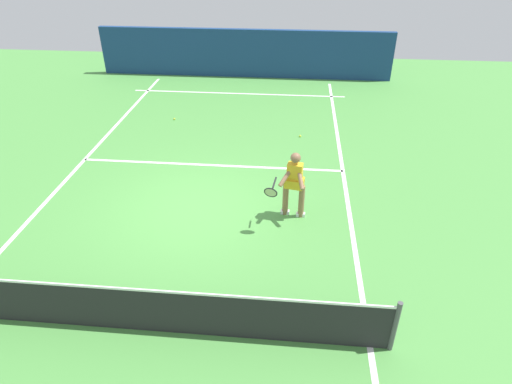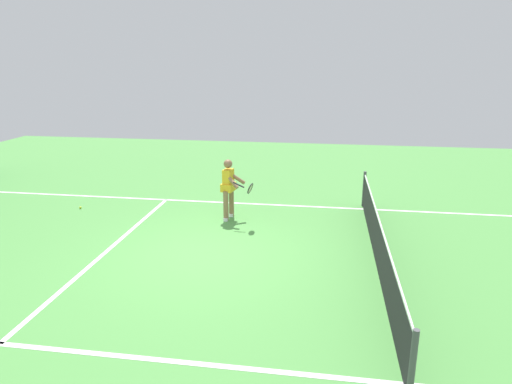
% 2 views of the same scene
% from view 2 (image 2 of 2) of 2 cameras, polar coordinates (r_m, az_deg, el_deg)
% --- Properties ---
extents(ground_plane, '(27.02, 27.02, 0.00)m').
position_cam_2_polar(ground_plane, '(9.78, -6.52, -7.66)').
color(ground_plane, '#4C9342').
extents(service_line_marking, '(7.09, 0.10, 0.01)m').
position_cam_2_polar(service_line_marking, '(10.50, -17.68, -6.62)').
color(service_line_marking, white).
rests_on(service_line_marking, ground).
extents(sideline_left_marking, '(0.10, 18.78, 0.01)m').
position_cam_2_polar(sideline_left_marking, '(13.01, -2.48, -1.39)').
color(sideline_left_marking, white).
rests_on(sideline_left_marking, ground).
extents(sideline_right_marking, '(0.10, 18.78, 0.01)m').
position_cam_2_polar(sideline_right_marking, '(6.87, -14.67, -19.42)').
color(sideline_right_marking, white).
rests_on(sideline_right_marking, ground).
extents(court_net, '(7.77, 0.08, 0.99)m').
position_cam_2_polar(court_net, '(9.36, 15.05, -6.21)').
color(court_net, '#4C4C51').
rests_on(court_net, ground).
extents(tennis_player, '(0.90, 0.90, 1.55)m').
position_cam_2_polar(tennis_player, '(11.54, -3.36, 0.65)').
color(tennis_player, '#8C6647').
rests_on(tennis_player, ground).
extents(tennis_ball_mid, '(0.07, 0.07, 0.07)m').
position_cam_2_polar(tennis_ball_mid, '(13.41, -21.12, -1.83)').
color(tennis_ball_mid, '#D1E533').
rests_on(tennis_ball_mid, ground).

